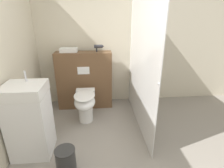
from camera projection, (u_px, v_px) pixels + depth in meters
name	position (u px, v px, depth m)	size (l,w,h in m)	color
wall_back	(105.00, 43.00, 3.48)	(8.00, 0.06, 2.50)	beige
partition_panel	(85.00, 80.00, 3.46)	(1.06, 0.31, 1.12)	brown
shower_glass	(141.00, 61.00, 2.72)	(0.04, 1.79, 2.19)	silver
toilet	(85.00, 104.00, 2.98)	(0.35, 0.61, 0.55)	white
sink_vanity	(30.00, 120.00, 2.25)	(0.49, 0.45, 1.13)	white
hair_drier	(99.00, 47.00, 3.24)	(0.19, 0.06, 0.13)	#2D2D33
folded_towel	(69.00, 50.00, 3.24)	(0.31, 0.18, 0.08)	white
waste_bin	(66.00, 161.00, 2.05)	(0.24, 0.24, 0.33)	#2D2D2D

